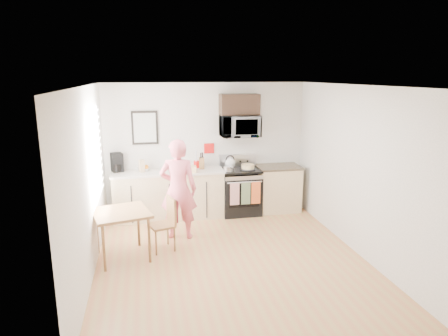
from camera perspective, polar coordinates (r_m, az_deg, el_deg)
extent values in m
plane|color=#B06E44|center=(6.28, 0.94, -12.74)|extent=(4.60, 4.60, 0.00)
cube|color=beige|center=(8.04, -2.52, 2.83)|extent=(4.00, 0.04, 2.60)
cube|color=beige|center=(3.73, 8.68, -9.85)|extent=(4.00, 0.04, 2.60)
cube|color=beige|center=(5.76, -18.86, -2.10)|extent=(0.04, 4.60, 2.60)
cube|color=beige|center=(6.55, 18.36, -0.26)|extent=(0.04, 4.60, 2.60)
cube|color=silver|center=(5.65, 1.04, 11.70)|extent=(4.00, 4.60, 0.04)
cube|color=silver|center=(6.47, -17.99, 1.89)|extent=(0.02, 1.40, 1.50)
cube|color=white|center=(6.47, -17.90, 1.89)|extent=(0.01, 1.30, 1.40)
cube|color=tan|center=(7.87, -7.89, -3.89)|extent=(2.10, 0.60, 0.90)
cube|color=silver|center=(7.75, -8.00, -0.57)|extent=(2.14, 0.64, 0.04)
cube|color=tan|center=(8.29, 7.69, -2.99)|extent=(0.84, 0.60, 0.90)
cube|color=black|center=(8.17, 7.79, 0.17)|extent=(0.88, 0.64, 0.04)
cube|color=black|center=(8.07, 2.34, -3.81)|extent=(0.76, 0.65, 0.77)
cube|color=black|center=(7.76, 2.89, -4.03)|extent=(0.61, 0.02, 0.45)
cube|color=silver|center=(7.67, 2.92, -1.67)|extent=(0.74, 0.02, 0.14)
cylinder|color=silver|center=(7.63, 3.00, -2.05)|extent=(0.68, 0.02, 0.02)
cube|color=black|center=(7.93, 2.37, -0.27)|extent=(0.76, 0.65, 0.04)
cube|color=silver|center=(8.16, 1.93, 1.13)|extent=(0.76, 0.08, 0.24)
cube|color=beige|center=(7.64, 1.54, -3.73)|extent=(0.18, 0.02, 0.44)
cube|color=#586B47|center=(7.69, 3.14, -3.64)|extent=(0.18, 0.02, 0.44)
cube|color=#D24A1F|center=(7.75, 4.57, -3.54)|extent=(0.18, 0.02, 0.44)
imported|color=silver|center=(7.88, 2.25, 6.00)|extent=(0.76, 0.51, 0.42)
cube|color=black|center=(7.88, 2.20, 9.08)|extent=(0.76, 0.35, 0.40)
cube|color=black|center=(7.86, -11.25, 5.67)|extent=(0.50, 0.03, 0.65)
cube|color=beige|center=(7.84, -11.25, 5.65)|extent=(0.42, 0.01, 0.56)
cube|color=red|center=(8.03, -2.15, 2.83)|extent=(0.20, 0.02, 0.20)
imported|color=#D83B55|center=(6.78, -6.54, -3.03)|extent=(0.71, 0.55, 1.72)
cube|color=brown|center=(6.21, -14.51, -6.23)|extent=(0.80, 0.80, 0.04)
cylinder|color=brown|center=(6.00, -16.79, -10.93)|extent=(0.04, 0.04, 0.71)
cylinder|color=brown|center=(6.11, -10.62, -10.10)|extent=(0.04, 0.04, 0.71)
cylinder|color=brown|center=(6.60, -17.72, -8.73)|extent=(0.04, 0.04, 0.71)
cylinder|color=brown|center=(6.71, -12.12, -8.03)|extent=(0.04, 0.04, 0.71)
cube|color=brown|center=(6.47, -8.90, -8.10)|extent=(0.45, 0.45, 0.04)
cube|color=brown|center=(6.45, -7.53, -6.01)|extent=(0.14, 0.36, 0.43)
cube|color=#560E10|center=(6.45, -7.34, -5.90)|extent=(0.15, 0.33, 0.36)
cylinder|color=brown|center=(6.37, -9.67, -10.58)|extent=(0.03, 0.03, 0.40)
cylinder|color=brown|center=(6.47, -7.07, -10.12)|extent=(0.03, 0.03, 0.40)
cylinder|color=brown|center=(6.64, -10.54, -9.60)|extent=(0.03, 0.03, 0.40)
cylinder|color=brown|center=(6.73, -8.03, -9.19)|extent=(0.03, 0.03, 0.40)
cube|color=brown|center=(7.84, -3.21, 0.70)|extent=(0.11, 0.15, 0.22)
cylinder|color=red|center=(7.92, -3.95, 0.52)|extent=(0.11, 0.11, 0.14)
imported|color=white|center=(7.83, -11.40, -0.17)|extent=(0.30, 0.30, 0.06)
cube|color=tan|center=(7.72, -11.66, 0.29)|extent=(0.12, 0.12, 0.23)
cube|color=black|center=(7.87, -15.04, 0.79)|extent=(0.26, 0.29, 0.35)
cylinder|color=black|center=(7.78, -15.05, -0.01)|extent=(0.13, 0.13, 0.13)
cube|color=#E1BC76|center=(7.56, -5.28, -0.19)|extent=(0.35, 0.18, 0.12)
cylinder|color=black|center=(7.87, 3.42, -0.15)|extent=(0.31, 0.31, 0.02)
cylinder|color=tan|center=(7.85, 3.42, 0.23)|extent=(0.25, 0.25, 0.08)
sphere|color=white|center=(7.98, 0.87, 0.76)|extent=(0.20, 0.20, 0.20)
cone|color=white|center=(7.96, 0.88, 1.51)|extent=(0.06, 0.06, 0.06)
torus|color=black|center=(7.97, 0.88, 1.21)|extent=(0.18, 0.02, 0.18)
cylinder|color=silver|center=(7.71, 0.63, -0.11)|extent=(0.19, 0.19, 0.09)
cylinder|color=black|center=(7.58, 1.10, -0.05)|extent=(0.06, 0.17, 0.02)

